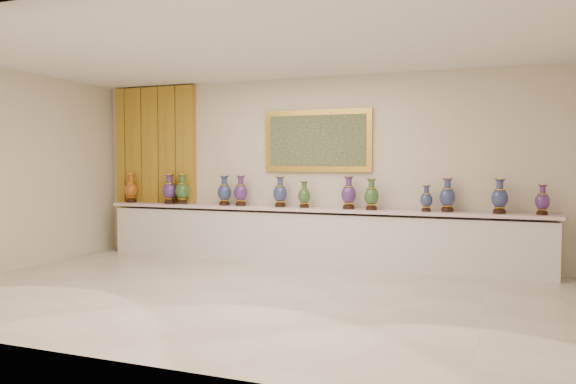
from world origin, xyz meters
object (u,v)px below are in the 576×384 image
object	(u,v)px
counter	(311,237)
vase_0	(131,190)
vase_1	(169,190)
vase_2	(182,191)

from	to	relation	value
counter	vase_0	bearing A→B (deg)	-179.92
vase_1	vase_2	distance (m)	0.24
vase_0	vase_2	distance (m)	1.08
vase_0	vase_2	bearing A→B (deg)	-0.65
vase_0	vase_2	world-z (taller)	vase_2
counter	vase_2	xyz separation A→B (m)	(-2.37, -0.02, 0.70)
counter	vase_1	bearing A→B (deg)	-178.99
counter	vase_1	xyz separation A→B (m)	(-2.61, -0.05, 0.70)
vase_1	vase_0	bearing A→B (deg)	177.18
vase_0	vase_2	xyz separation A→B (m)	(1.08, -0.01, 0.00)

